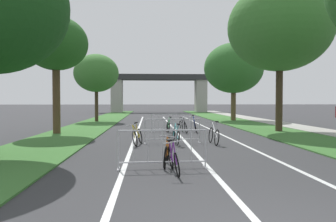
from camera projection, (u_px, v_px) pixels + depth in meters
name	position (u px, v px, depth m)	size (l,w,h in m)	color
grass_verge_left	(98.00, 122.00, 27.16)	(3.26, 56.68, 0.05)	#386B2D
grass_verge_right	(236.00, 122.00, 27.84)	(3.26, 56.68, 0.05)	#386B2D
sidewalk_path_right	(267.00, 122.00, 27.99)	(2.06, 56.68, 0.08)	#9E9B93
lane_stripe_center	(175.00, 130.00, 20.72)	(0.14, 32.79, 0.01)	silver
lane_stripe_right_lane	(211.00, 129.00, 20.85)	(0.14, 32.79, 0.01)	silver
lane_stripe_left_lane	(138.00, 130.00, 20.59)	(0.14, 32.79, 0.01)	silver
overpass_bridge	(159.00, 86.00, 50.97)	(19.23, 2.83, 5.84)	#2D2D30
tree_left_oak_near	(56.00, 44.00, 17.74)	(3.42, 3.42, 6.37)	#4C3823
tree_left_maple_mid	(96.00, 73.00, 28.17)	(3.81, 3.81, 5.80)	#3D2D1E
tree_right_pine_far	(280.00, 27.00, 19.04)	(5.99, 5.99, 8.63)	#3D2D1E
tree_right_oak_mid	(234.00, 68.00, 29.53)	(5.29, 5.29, 6.99)	brown
crowd_barrier_nearest	(162.00, 149.00, 8.83)	(2.42, 0.53, 1.05)	#ADADB2
crowd_barrier_second	(172.00, 131.00, 14.07)	(2.42, 0.55, 1.05)	#ADADB2
crowd_barrier_third	(172.00, 123.00, 19.29)	(2.42, 0.55, 1.05)	#ADADB2
bicycle_silver_0	(214.00, 135.00, 13.76)	(0.51, 1.70, 0.99)	black
bicycle_yellow_1	(137.00, 136.00, 13.58)	(0.68, 1.61, 0.93)	black
bicycle_blue_2	(195.00, 126.00, 18.97)	(0.56, 1.77, 0.99)	black
bicycle_green_3	(168.00, 126.00, 18.86)	(0.54, 1.65, 0.93)	black
bicycle_purple_4	(173.00, 159.00, 8.31)	(0.46, 1.61, 0.89)	black
bicycle_orange_5	(167.00, 153.00, 9.28)	(0.43, 1.56, 0.90)	black
bicycle_black_6	(183.00, 126.00, 18.87)	(0.46, 1.73, 0.92)	black
bicycle_teal_7	(176.00, 136.00, 13.64)	(0.52, 1.69, 0.90)	black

